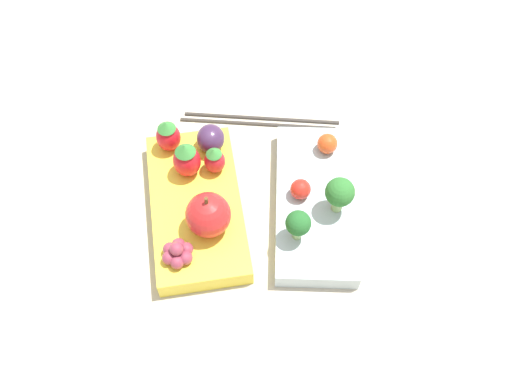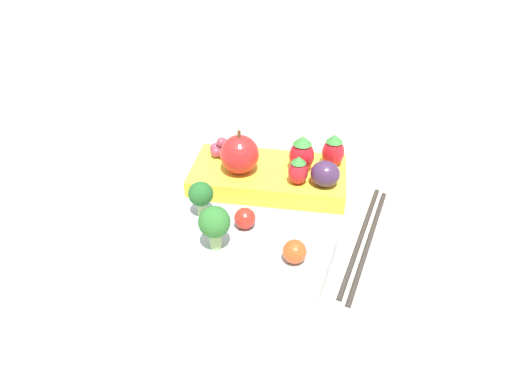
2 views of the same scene
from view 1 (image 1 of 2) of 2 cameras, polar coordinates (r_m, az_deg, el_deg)
ground_plane at (r=0.70m, az=0.25°, el=-1.97°), size 4.00×4.00×0.00m
bento_box_savoury at (r=0.69m, az=5.92°, el=-1.04°), size 0.22×0.10×0.02m
bento_box_fruit at (r=0.69m, az=-5.94°, el=-1.09°), size 0.22×0.14×0.03m
broccoli_floret_0 at (r=0.63m, az=4.24°, el=-3.20°), size 0.03×0.03×0.04m
broccoli_floret_1 at (r=0.65m, az=8.37°, el=-0.10°), size 0.03×0.03×0.05m
cherry_tomato_0 at (r=0.67m, az=4.48°, el=0.28°), size 0.02×0.02×0.02m
cherry_tomato_1 at (r=0.71m, az=7.15°, el=4.82°), size 0.03×0.03×0.03m
apple at (r=0.64m, az=-4.80°, el=-2.29°), size 0.05×0.05×0.06m
strawberry_0 at (r=0.69m, az=-4.17°, el=3.22°), size 0.03×0.03×0.04m
strawberry_1 at (r=0.68m, az=-6.95°, el=3.25°), size 0.03×0.03×0.05m
strawberry_2 at (r=0.71m, az=-8.79°, el=5.59°), size 0.03×0.03×0.05m
plum at (r=0.71m, az=-4.57°, el=5.35°), size 0.04×0.03×0.03m
grape_cluster at (r=0.64m, az=-7.85°, el=-6.04°), size 0.04×0.03×0.03m
chopsticks_pair at (r=0.78m, az=0.54°, el=7.20°), size 0.03×0.21×0.01m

